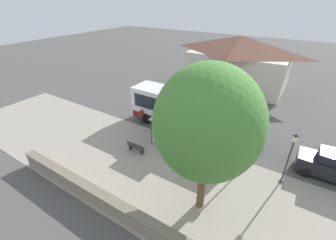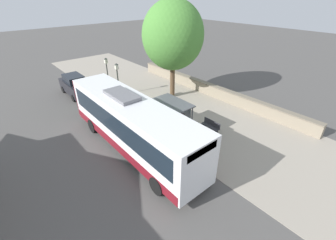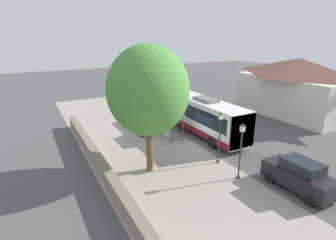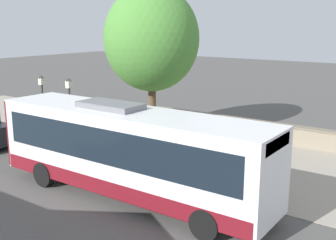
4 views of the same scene
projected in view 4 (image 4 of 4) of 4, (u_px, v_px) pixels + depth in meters
The scene contains 10 objects.
ground_plane at pixel (116, 170), 18.92m from camera, with size 120.00×120.00×0.00m, color #514F4C.
sidewalk_plaza at pixel (173, 147), 22.49m from camera, with size 9.00×44.00×0.02m.
stone_wall at pixel (211, 123), 25.59m from camera, with size 0.60×20.00×1.08m.
bus at pixel (128, 150), 15.62m from camera, with size 2.61×11.40×3.56m.
bus_shelter at pixel (182, 130), 18.05m from camera, with size 1.63×2.83×2.40m.
pedestrian at pixel (252, 185), 14.63m from camera, with size 0.34×0.22×1.64m.
bench at pixel (239, 159), 19.04m from camera, with size 0.40×1.44×0.88m.
street_lamp_near at pixel (70, 109), 20.81m from camera, with size 0.28×0.28×3.86m.
street_lamp_far at pixel (43, 104), 22.40m from camera, with size 0.28×0.28×3.78m.
shade_tree at pixel (152, 39), 23.18m from camera, with size 5.28×5.28×8.52m.
Camera 4 is at (13.26, 12.30, 6.44)m, focal length 45.00 mm.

